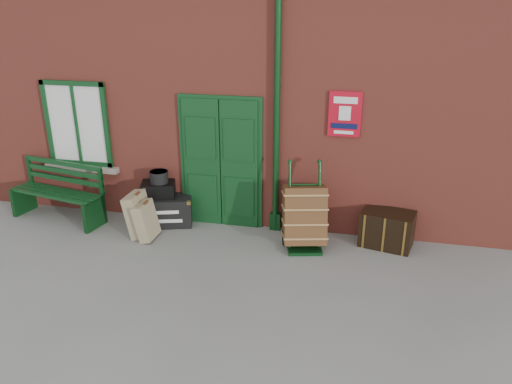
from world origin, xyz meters
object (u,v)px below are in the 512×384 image
(bench, at_px, (59,190))
(porter_trolley, at_px, (304,216))
(dark_trunk, at_px, (387,229))
(houdini_trunk, at_px, (163,210))

(bench, distance_m, porter_trolley, 4.38)
(porter_trolley, bearing_deg, bench, 164.69)
(dark_trunk, bearing_deg, porter_trolley, -153.48)
(bench, bearing_deg, porter_trolley, 9.80)
(bench, height_order, porter_trolley, porter_trolley)
(houdini_trunk, bearing_deg, bench, 169.20)
(bench, height_order, dark_trunk, bench)
(porter_trolley, bearing_deg, dark_trunk, -0.10)
(porter_trolley, distance_m, dark_trunk, 1.35)
(houdini_trunk, xyz_separation_m, dark_trunk, (3.82, 0.00, 0.03))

